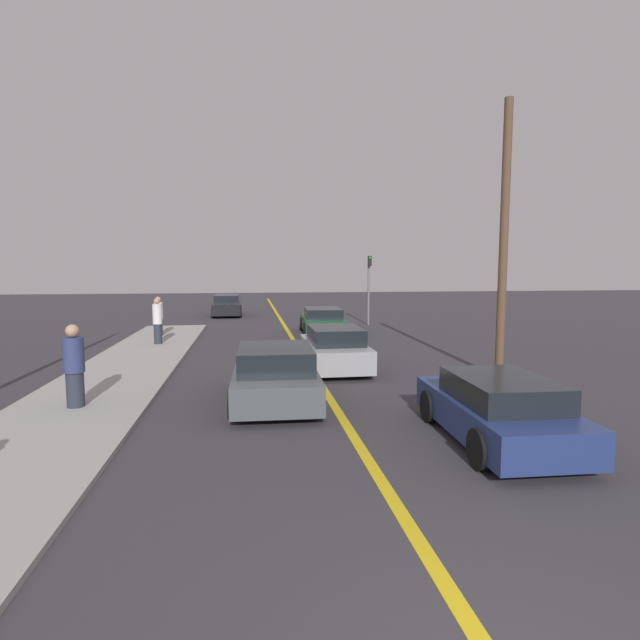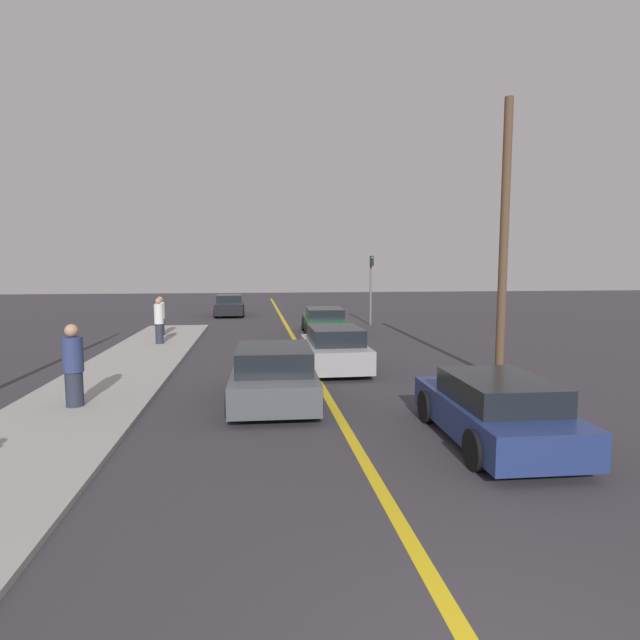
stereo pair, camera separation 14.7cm
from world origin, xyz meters
TOP-DOWN VIEW (x-y plane):
  - road_center_line at (0.00, 18.00)m, footprint 0.20×60.00m
  - sidewalk_left at (-5.68, 12.04)m, footprint 3.02×24.08m
  - car_near_right_lane at (2.51, 5.34)m, footprint 1.96×3.97m
  - car_ahead_center at (-1.31, 8.57)m, footprint 2.11×4.03m
  - car_far_distant at (0.71, 12.19)m, footprint 1.85×3.97m
  - car_parked_left_lot at (1.54, 20.34)m, footprint 2.14×4.56m
  - car_oncoming_far at (-3.33, 30.24)m, footprint 1.94×4.49m
  - pedestrian_mid_group at (-5.69, 8.47)m, footprint 0.44×0.44m
  - pedestrian_far_standing at (-5.53, 17.62)m, footprint 0.36×0.36m
  - pedestrian_by_sign at (-5.92, 20.13)m, footprint 0.38×0.38m
  - traffic_light at (4.59, 23.66)m, footprint 0.18×0.40m
  - utility_pole at (5.16, 10.30)m, footprint 0.24×0.24m

SIDE VIEW (x-z plane):
  - road_center_line at x=0.00m, z-range 0.00..0.01m
  - sidewalk_left at x=-5.68m, z-range 0.00..0.10m
  - car_near_right_lane at x=2.51m, z-range -0.01..1.21m
  - car_parked_left_lot at x=1.54m, z-range -0.01..1.24m
  - car_far_distant at x=0.71m, z-range -0.03..1.30m
  - car_ahead_center at x=-1.31m, z-range -0.03..1.31m
  - car_oncoming_far at x=-3.33m, z-range -0.03..1.35m
  - pedestrian_by_sign at x=-5.92m, z-range 0.10..1.85m
  - pedestrian_mid_group at x=-5.69m, z-range 0.09..1.91m
  - pedestrian_far_standing at x=-5.53m, z-range 0.10..1.94m
  - traffic_light at x=4.59m, z-range 0.45..4.22m
  - utility_pole at x=5.16m, z-range 0.00..7.73m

